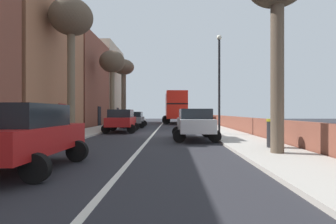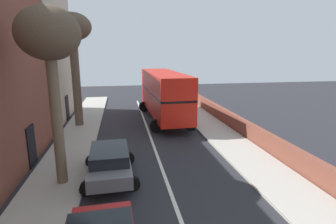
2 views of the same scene
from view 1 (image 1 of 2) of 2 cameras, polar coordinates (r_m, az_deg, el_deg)
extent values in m
plane|color=#28282D|center=(18.81, -3.06, -4.61)|extent=(84.00, 84.00, 0.00)
cube|color=silver|center=(18.80, -3.06, -4.60)|extent=(0.16, 54.00, 0.01)
cube|color=#B2ADA3|center=(19.75, -17.43, -4.21)|extent=(2.60, 60.00, 0.12)
cube|color=#B2ADA3|center=(19.10, 11.81, -4.36)|extent=(2.60, 60.00, 0.12)
cube|color=#9E6647|center=(21.33, -26.74, 8.16)|extent=(4.00, 9.22, 9.08)
cube|color=maroon|center=(20.26, -21.65, -1.30)|extent=(0.08, 1.10, 2.10)
cube|color=brown|center=(30.12, -18.18, 6.03)|extent=(4.00, 9.22, 9.35)
cube|color=black|center=(29.35, -14.44, -0.90)|extent=(0.08, 1.10, 2.10)
cube|color=beige|center=(39.34, -13.58, 5.64)|extent=(4.00, 9.22, 10.75)
cube|color=black|center=(38.69, -10.67, -0.68)|extent=(0.08, 1.10, 2.10)
cube|color=brown|center=(19.42, 16.31, -2.78)|extent=(0.36, 54.00, 1.14)
cube|color=red|center=(36.29, 1.55, 0.07)|extent=(2.88, 10.37, 1.70)
cube|color=black|center=(36.31, 1.55, 1.54)|extent=(2.90, 10.27, 0.16)
cube|color=red|center=(36.34, 1.55, 2.84)|extent=(2.88, 10.37, 1.50)
cube|color=black|center=(41.41, 1.21, 0.18)|extent=(2.20, 0.14, 1.19)
cylinder|color=black|center=(39.76, -0.54, -1.45)|extent=(1.01, 0.34, 1.00)
cylinder|color=black|center=(39.88, 3.15, -1.45)|extent=(1.01, 0.34, 1.00)
cylinder|color=black|center=(32.77, -0.39, -1.76)|extent=(1.01, 0.34, 1.00)
cylinder|color=black|center=(32.91, 4.07, -1.75)|extent=(1.01, 0.34, 1.00)
cube|color=#AD1919|center=(7.86, -28.15, -5.11)|extent=(1.78, 3.99, 0.67)
cube|color=black|center=(7.66, -28.88, -0.61)|extent=(1.63, 2.20, 0.57)
cylinder|color=black|center=(9.43, -29.28, -7.27)|extent=(0.64, 0.22, 0.64)
cylinder|color=black|center=(8.66, -18.80, -7.92)|extent=(0.64, 0.22, 0.64)
cylinder|color=black|center=(6.42, -26.47, -10.71)|extent=(0.64, 0.22, 0.64)
cube|color=slate|center=(26.44, -7.35, -1.63)|extent=(1.93, 4.51, 0.55)
cube|color=black|center=(26.21, -7.40, -0.50)|extent=(1.72, 2.50, 0.50)
cylinder|color=black|center=(27.94, -8.90, -2.44)|extent=(0.65, 0.24, 0.64)
cylinder|color=black|center=(27.75, -5.16, -2.46)|extent=(0.65, 0.24, 0.64)
cylinder|color=black|center=(25.21, -9.77, -2.71)|extent=(0.65, 0.24, 0.64)
cylinder|color=black|center=(24.99, -5.62, -2.73)|extent=(0.65, 0.24, 0.64)
cube|color=#AD1919|center=(20.34, -9.86, -2.01)|extent=(1.91, 4.45, 0.64)
cube|color=black|center=(20.11, -9.95, -0.31)|extent=(1.70, 2.47, 0.57)
cylinder|color=black|center=(21.85, -11.65, -3.12)|extent=(0.65, 0.25, 0.64)
cylinder|color=black|center=(21.60, -6.98, -3.16)|extent=(0.65, 0.25, 0.64)
cylinder|color=black|center=(19.18, -13.10, -3.56)|extent=(0.65, 0.25, 0.64)
cylinder|color=black|center=(18.90, -7.79, -3.61)|extent=(0.65, 0.25, 0.64)
cube|color=#B7BABF|center=(14.62, 5.62, -2.73)|extent=(1.77, 4.50, 0.67)
cube|color=black|center=(14.39, 5.71, -0.39)|extent=(1.60, 2.49, 0.52)
cylinder|color=black|center=(15.98, 2.01, -4.28)|extent=(0.64, 0.23, 0.64)
cylinder|color=black|center=(16.14, 8.23, -4.24)|extent=(0.64, 0.23, 0.64)
cylinder|color=black|center=(13.22, 2.42, -5.18)|extent=(0.64, 0.23, 0.64)
cylinder|color=black|center=(13.40, 9.94, -5.10)|extent=(0.64, 0.23, 0.64)
cylinder|color=brown|center=(36.20, -9.44, 3.22)|extent=(0.62, 0.62, 6.84)
ellipsoid|color=brown|center=(36.64, -9.44, 9.44)|extent=(2.78, 2.78, 2.04)
cylinder|color=brown|center=(26.63, -11.83, 3.27)|extent=(0.45, 0.45, 5.82)
ellipsoid|color=brown|center=(27.04, -11.83, 10.49)|extent=(2.48, 2.48, 2.13)
cylinder|color=brown|center=(9.93, 22.28, 7.58)|extent=(0.44, 0.44, 5.41)
cylinder|color=brown|center=(17.95, -19.95, 6.47)|extent=(0.47, 0.47, 6.83)
ellipsoid|color=brown|center=(18.81, -19.96, 18.53)|extent=(2.70, 2.70, 2.27)
cylinder|color=black|center=(17.41, 10.88, 5.30)|extent=(0.14, 0.14, 6.00)
sphere|color=silver|center=(17.97, 10.88, 15.35)|extent=(0.32, 0.32, 0.32)
cylinder|color=black|center=(11.34, 21.62, -4.47)|extent=(0.52, 0.52, 1.02)
cylinder|color=olive|center=(11.31, 21.62, -1.64)|extent=(0.55, 0.55, 0.10)
camera|label=2|loc=(15.53, -11.34, 15.73)|focal=28.13mm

